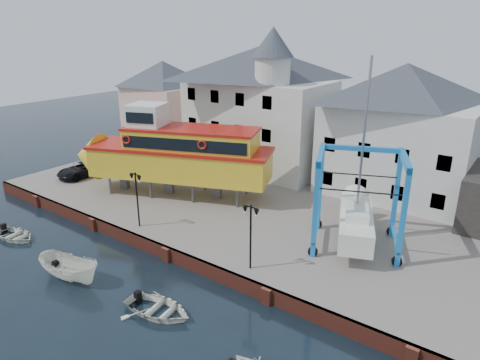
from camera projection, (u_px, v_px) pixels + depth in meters
The scene contains 14 objects.
ground at pixel (167, 261), 28.90m from camera, with size 140.00×140.00×0.00m, color black.
hardstanding at pixel (258, 203), 37.11m from camera, with size 44.00×22.00×1.00m, color slate.
quay_wall at pixel (168, 254), 28.82m from camera, with size 44.00×0.47×1.00m.
building_pink at pixel (165, 106), 50.52m from camera, with size 8.00×7.00×10.30m.
building_white_main at pixel (259, 107), 43.14m from camera, with size 14.00×8.30×14.00m.
building_white_right at pixel (400, 131), 36.16m from camera, with size 12.00×8.00×11.20m.
lamp_post_left at pixel (136, 186), 30.63m from camera, with size 1.12×0.32×4.20m.
lamp_post_right at pixel (251, 221), 25.09m from camera, with size 1.12×0.32×4.20m.
tour_boat at pixel (168, 153), 36.80m from camera, with size 18.35×10.53×7.85m.
travel_lift at pixel (356, 213), 28.87m from camera, with size 7.02×8.35×12.34m.
van at pixel (83, 169), 42.15m from camera, with size 2.33×5.04×1.40m, color black.
motorboat_a at pixel (71, 279), 26.76m from camera, with size 1.74×4.63×1.79m, color white.
motorboat_b at pixel (158, 313), 23.61m from camera, with size 2.94×4.12×0.85m, color white.
motorboat_d at pixel (15, 238), 31.99m from camera, with size 2.60×3.64×0.75m, color white.
Camera 1 is at (18.92, -17.62, 14.87)m, focal length 32.00 mm.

